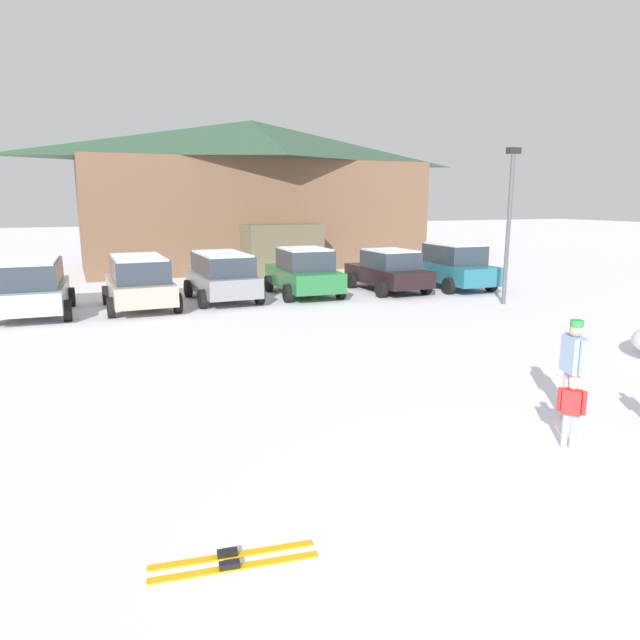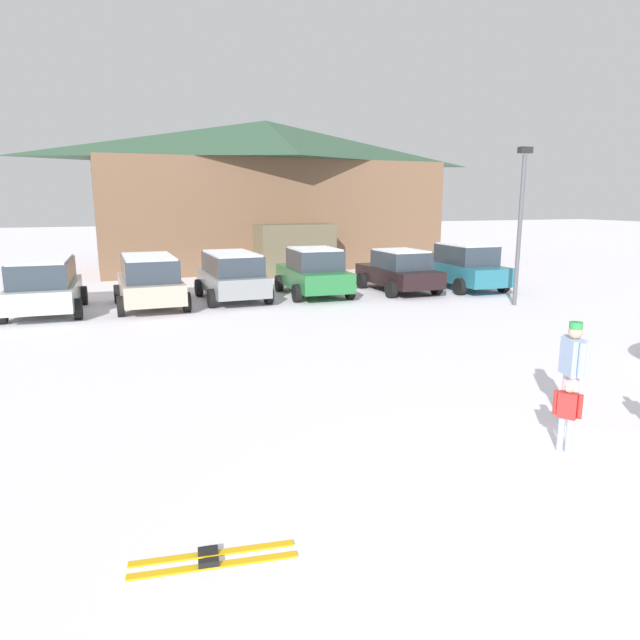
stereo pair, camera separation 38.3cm
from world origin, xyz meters
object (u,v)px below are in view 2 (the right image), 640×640
at_px(parked_beige_suv, 150,280).
at_px(pair_of_skis, 212,559).
at_px(lamp_post, 520,218).
at_px(parked_teal_hatchback, 463,266).
at_px(skier_child_in_red_jacket, 567,412).
at_px(parked_black_sedan, 399,271).
at_px(ski_lodge, 267,194).
at_px(parked_silver_wagon, 44,284).
at_px(parked_grey_wagon, 232,275).
at_px(skier_adult_in_blue_parka, 572,367).
at_px(parked_green_coupe, 314,272).

relative_size(parked_beige_suv, pair_of_skis, 2.44).
height_order(pair_of_skis, lamp_post, lamp_post).
relative_size(parked_teal_hatchback, lamp_post, 0.89).
bearing_deg(pair_of_skis, skier_child_in_red_jacket, 8.06).
distance_m(parked_black_sedan, pair_of_skis, 17.48).
bearing_deg(ski_lodge, pair_of_skis, -107.07).
xyz_separation_m(parked_silver_wagon, parked_beige_suv, (3.16, -0.07, -0.01)).
height_order(parked_silver_wagon, parked_beige_suv, parked_silver_wagon).
bearing_deg(lamp_post, skier_child_in_red_jacket, -126.19).
bearing_deg(parked_beige_suv, parked_grey_wagon, 8.39).
relative_size(parked_beige_suv, skier_child_in_red_jacket, 3.90).
distance_m(ski_lodge, skier_child_in_red_jacket, 24.77).
distance_m(skier_adult_in_blue_parka, lamp_post, 11.05).
xyz_separation_m(parked_teal_hatchback, pair_of_skis, (-12.71, -14.14, -0.88)).
bearing_deg(parked_teal_hatchback, parked_grey_wagon, 175.98).
height_order(skier_adult_in_blue_parka, pair_of_skis, skier_adult_in_blue_parka).
relative_size(parked_grey_wagon, parked_black_sedan, 1.00).
bearing_deg(skier_adult_in_blue_parka, parked_silver_wagon, 123.43).
xyz_separation_m(parked_grey_wagon, parked_green_coupe, (3.07, -0.06, -0.03)).
height_order(parked_teal_hatchback, skier_adult_in_blue_parka, parked_teal_hatchback).
distance_m(parked_green_coupe, lamp_post, 7.45).
relative_size(parked_green_coupe, pair_of_skis, 2.52).
bearing_deg(parked_grey_wagon, lamp_post, -26.59).
bearing_deg(ski_lodge, parked_green_coupe, -96.62).
distance_m(parked_grey_wagon, skier_adult_in_blue_parka, 13.51).
relative_size(parked_black_sedan, parked_teal_hatchback, 0.88).
relative_size(parked_grey_wagon, skier_child_in_red_jacket, 3.87).
xyz_separation_m(parked_grey_wagon, pair_of_skis, (-3.45, -14.79, -0.90)).
bearing_deg(parked_green_coupe, parked_silver_wagon, -178.17).
relative_size(ski_lodge, parked_silver_wagon, 4.25).
bearing_deg(pair_of_skis, parked_grey_wagon, 76.88).
bearing_deg(lamp_post, parked_teal_hatchback, 82.58).
xyz_separation_m(parked_grey_wagon, lamp_post, (8.77, -4.39, 2.02)).
distance_m(ski_lodge, parked_beige_suv, 13.24).
bearing_deg(lamp_post, parked_beige_suv, 161.13).
height_order(parked_silver_wagon, parked_grey_wagon, parked_silver_wagon).
distance_m(ski_lodge, pair_of_skis, 26.58).
distance_m(parked_teal_hatchback, pair_of_skis, 19.03).
distance_m(parked_grey_wagon, skier_child_in_red_jacket, 14.17).
bearing_deg(skier_adult_in_blue_parka, parked_green_coupe, 87.63).
relative_size(parked_black_sedan, skier_child_in_red_jacket, 3.86).
relative_size(ski_lodge, skier_adult_in_blue_parka, 10.85).
bearing_deg(pair_of_skis, parked_teal_hatchback, 48.06).
height_order(parked_silver_wagon, skier_adult_in_blue_parka, parked_silver_wagon).
relative_size(parked_silver_wagon, parked_beige_suv, 1.04).
height_order(parked_silver_wagon, parked_teal_hatchback, parked_teal_hatchback).
xyz_separation_m(ski_lodge, skier_adult_in_blue_parka, (-1.76, -23.63, -2.90)).
height_order(parked_beige_suv, parked_green_coupe, parked_green_coupe).
bearing_deg(parked_green_coupe, ski_lodge, 83.38).
height_order(parked_beige_suv, parked_grey_wagon, parked_beige_suv).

